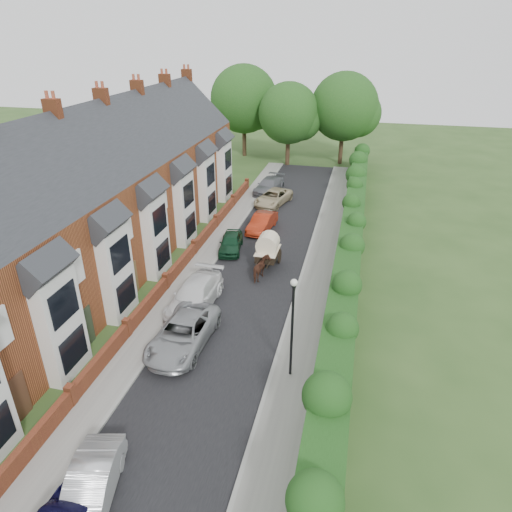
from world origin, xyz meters
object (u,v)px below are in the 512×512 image
Objects in this scene: car_green at (231,242)px; car_beige at (273,198)px; car_silver_a at (90,487)px; car_silver_b at (183,333)px; car_white at (195,295)px; horse at (261,269)px; car_grey at (269,186)px; horse_cart at (268,248)px; lamppost at (293,317)px; car_red at (262,223)px.

car_beige is at bearing 75.22° from car_green.
car_silver_b is at bearing 77.12° from car_silver_a.
car_green is at bearing 78.82° from car_silver_a.
car_silver_a reaches higher than car_green.
car_white is 5.03m from horse.
horse_cart is (3.09, -15.08, 0.66)m from car_grey.
horse_cart reaches higher than car_beige.
lamppost reaches higher than horse.
car_white is 1.09× the size of car_grey.
car_silver_b is 7.93m from horse.
car_white is at bearing -81.14° from car_grey.
horse is (2.33, 7.58, -0.00)m from car_silver_b.
car_silver_a is 1.25× the size of horse_cart.
lamppost is 0.98× the size of car_white.
lamppost is at bearing -7.96° from car_silver_b.
car_silver_b is at bearing 169.95° from lamppost.
car_red is at bearing 107.09° from lamppost.
car_silver_a is at bearing -96.25° from car_green.
car_grey reaches higher than car_red.
car_green is at bearing 95.96° from car_silver_b.
lamppost is at bearing -62.38° from car_beige.
car_silver_a is at bearing -125.39° from lamppost.
horse_cart reaches higher than car_white.
horse is at bearing -58.35° from car_green.
car_silver_b is 1.10× the size of car_grey.
car_silver_a is 12.34m from car_white.
car_beige is at bearing 103.41° from lamppost.
car_silver_b is 9.77m from horse_cart.
horse is at bearing 68.61° from car_silver_a.
car_green is (-0.89, 19.96, -0.04)m from car_silver_a.
car_red is (1.40, 4.07, 0.03)m from car_green.
car_silver_a is at bearing -96.89° from horse_cart.
lamppost is 8.20m from car_white.
car_beige is at bearing 99.64° from horse_cart.
car_silver_b is at bearing -103.83° from horse_cart.
car_red is at bearing -72.67° from car_beige.
car_red is 6.08m from horse_cart.
car_silver_a is at bearing 88.65° from horse.
car_white is (-0.69, 3.55, 0.02)m from car_silver_b.
horse is (-3.31, 8.58, -2.56)m from lamppost.
car_grey is at bearing 93.86° from car_silver_b.
car_silver_b is 11.23m from car_green.
car_silver_a is 33.32m from car_grey.
car_beige is 1.42× the size of horse_cart.
horse_cart reaches higher than car_red.
horse_cart is at bearing -38.10° from car_green.
horse reaches higher than car_grey.
car_beige reaches higher than car_green.
lamppost is 9.88m from car_silver_a.
horse is at bearing -71.00° from car_red.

